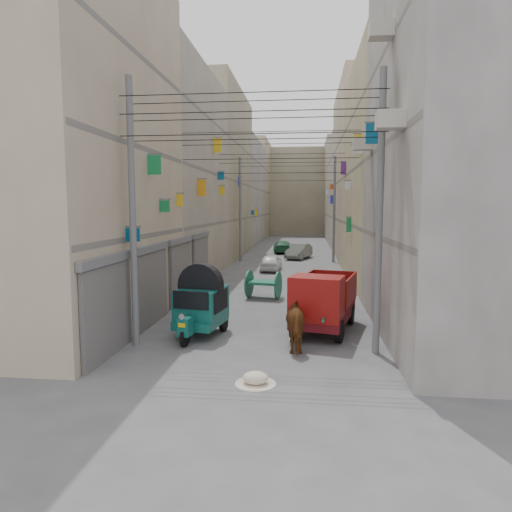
# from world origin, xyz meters

# --- Properties ---
(ground) EXTENTS (140.00, 140.00, 0.00)m
(ground) POSITION_xyz_m (0.00, 0.00, 0.00)
(ground) COLOR #4B4B4E
(ground) RESTS_ON ground
(building_row_left) EXTENTS (8.00, 62.00, 14.00)m
(building_row_left) POSITION_xyz_m (-8.00, 34.13, 6.46)
(building_row_left) COLOR tan
(building_row_left) RESTS_ON ground
(building_row_right) EXTENTS (8.00, 62.00, 14.00)m
(building_row_right) POSITION_xyz_m (8.00, 34.13, 6.46)
(building_row_right) COLOR #A49F9A
(building_row_right) RESTS_ON ground
(end_cap_building) EXTENTS (22.00, 10.00, 13.00)m
(end_cap_building) POSITION_xyz_m (0.00, 66.00, 6.50)
(end_cap_building) COLOR gray
(end_cap_building) RESTS_ON ground
(shutters_left) EXTENTS (0.18, 14.40, 2.88)m
(shutters_left) POSITION_xyz_m (-3.92, 10.38, 1.49)
(shutters_left) COLOR #4A4A4F
(shutters_left) RESTS_ON ground
(signboards) EXTENTS (8.22, 40.52, 5.67)m
(signboards) POSITION_xyz_m (-0.01, 21.66, 3.43)
(signboards) COLOR red
(signboards) RESTS_ON ground
(ac_units) EXTENTS (0.70, 6.55, 3.35)m
(ac_units) POSITION_xyz_m (3.65, 7.67, 7.43)
(ac_units) COLOR #B3ADA1
(ac_units) RESTS_ON ground
(utility_poles) EXTENTS (7.40, 22.20, 8.00)m
(utility_poles) POSITION_xyz_m (0.00, 17.00, 4.00)
(utility_poles) COLOR #5F6062
(utility_poles) RESTS_ON ground
(overhead_cables) EXTENTS (7.40, 22.52, 1.12)m
(overhead_cables) POSITION_xyz_m (0.00, 14.40, 6.77)
(overhead_cables) COLOR black
(overhead_cables) RESTS_ON ground
(auto_rickshaw) EXTENTS (1.74, 2.66, 1.82)m
(auto_rickshaw) POSITION_xyz_m (-1.85, 7.24, 1.07)
(auto_rickshaw) COLOR black
(auto_rickshaw) RESTS_ON ground
(tonga_cart) EXTENTS (1.69, 3.49, 1.54)m
(tonga_cart) POSITION_xyz_m (1.80, 8.68, 0.80)
(tonga_cart) COLOR black
(tonga_cart) RESTS_ON ground
(mini_truck) EXTENTS (2.43, 3.94, 2.06)m
(mini_truck) POSITION_xyz_m (2.10, 7.80, 0.99)
(mini_truck) COLOR black
(mini_truck) RESTS_ON ground
(second_cart) EXTENTS (1.67, 1.53, 1.29)m
(second_cart) POSITION_xyz_m (-0.38, 13.50, 0.69)
(second_cart) COLOR #155E45
(second_cart) RESTS_ON ground
(feed_sack) EXTENTS (0.61, 0.49, 0.31)m
(feed_sack) POSITION_xyz_m (0.40, 3.26, 0.15)
(feed_sack) COLOR beige
(feed_sack) RESTS_ON ground
(horse) EXTENTS (1.13, 2.06, 1.66)m
(horse) POSITION_xyz_m (1.44, 6.18, 0.83)
(horse) COLOR brown
(horse) RESTS_ON ground
(distant_car_white) EXTENTS (1.38, 3.24, 1.09)m
(distant_car_white) POSITION_xyz_m (-0.77, 22.81, 0.55)
(distant_car_white) COLOR white
(distant_car_white) RESTS_ON ground
(distant_car_grey) EXTENTS (2.29, 3.91, 1.22)m
(distant_car_grey) POSITION_xyz_m (0.94, 30.07, 0.61)
(distant_car_grey) COLOR #5C615E
(distant_car_grey) RESTS_ON ground
(distant_car_green) EXTENTS (1.94, 4.00, 1.12)m
(distant_car_green) POSITION_xyz_m (-0.70, 34.79, 0.56)
(distant_car_green) COLOR #20603C
(distant_car_green) RESTS_ON ground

